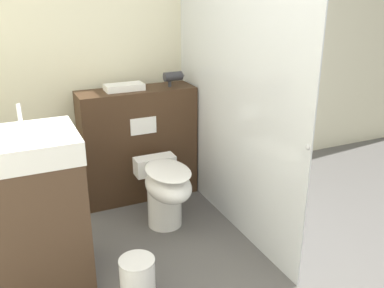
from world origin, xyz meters
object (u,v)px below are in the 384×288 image
Objects in this scene: hair_drier at (174,77)px; toilet at (166,189)px; waste_bin at (138,282)px; sink_vanity at (35,212)px.

toilet is at bearing -118.89° from hair_drier.
toilet reaches higher than waste_bin.
sink_vanity is at bearing 136.67° from waste_bin.
sink_vanity reaches higher than hair_drier.
toilet is 1.02m from sink_vanity.
toilet is 0.91m from waste_bin.
sink_vanity is 0.75m from waste_bin.
waste_bin is (-0.78, -1.32, -0.90)m from hair_drier.
waste_bin is (0.49, -0.46, -0.35)m from sink_vanity.
hair_drier is at bearing 59.36° from waste_bin.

